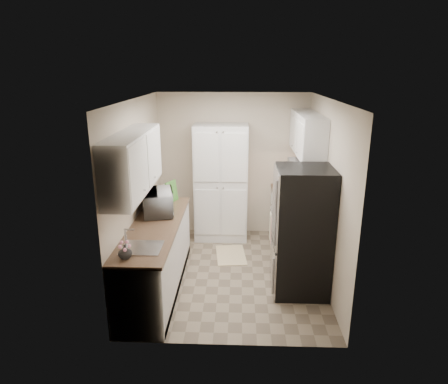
{
  "coord_description": "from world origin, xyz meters",
  "views": [
    {
      "loc": [
        0.11,
        -5.25,
        2.89
      ],
      "look_at": [
        -0.1,
        0.15,
        1.2
      ],
      "focal_mm": 32.0,
      "sensor_mm": 36.0,
      "label": 1
    }
  ],
  "objects_px": {
    "pantry_cabinet": "(221,183)",
    "microwave": "(158,202)",
    "electric_range": "(295,233)",
    "refrigerator": "(302,231)",
    "toaster_oven": "(291,184)",
    "wine_bottle": "(168,194)"
  },
  "relations": [
    {
      "from": "electric_range",
      "to": "pantry_cabinet",
      "type": "bearing_deg",
      "value": 141.78
    },
    {
      "from": "pantry_cabinet",
      "to": "microwave",
      "type": "height_order",
      "value": "pantry_cabinet"
    },
    {
      "from": "wine_bottle",
      "to": "toaster_oven",
      "type": "relative_size",
      "value": 0.71
    },
    {
      "from": "pantry_cabinet",
      "to": "wine_bottle",
      "type": "height_order",
      "value": "pantry_cabinet"
    },
    {
      "from": "electric_range",
      "to": "refrigerator",
      "type": "distance_m",
      "value": 0.88
    },
    {
      "from": "wine_bottle",
      "to": "toaster_oven",
      "type": "distance_m",
      "value": 2.08
    },
    {
      "from": "toaster_oven",
      "to": "refrigerator",
      "type": "bearing_deg",
      "value": -95.7
    },
    {
      "from": "electric_range",
      "to": "toaster_oven",
      "type": "relative_size",
      "value": 3.01
    },
    {
      "from": "refrigerator",
      "to": "wine_bottle",
      "type": "xyz_separation_m",
      "value": [
        -1.91,
        0.9,
        0.2
      ]
    },
    {
      "from": "refrigerator",
      "to": "toaster_oven",
      "type": "relative_size",
      "value": 4.53
    },
    {
      "from": "pantry_cabinet",
      "to": "toaster_oven",
      "type": "distance_m",
      "value": 1.19
    },
    {
      "from": "pantry_cabinet",
      "to": "wine_bottle",
      "type": "xyz_separation_m",
      "value": [
        -0.77,
        -0.82,
        0.05
      ]
    },
    {
      "from": "microwave",
      "to": "wine_bottle",
      "type": "relative_size",
      "value": 2.23
    },
    {
      "from": "toaster_oven",
      "to": "wine_bottle",
      "type": "bearing_deg",
      "value": -164.02
    },
    {
      "from": "wine_bottle",
      "to": "pantry_cabinet",
      "type": "bearing_deg",
      "value": 46.89
    },
    {
      "from": "pantry_cabinet",
      "to": "electric_range",
      "type": "height_order",
      "value": "pantry_cabinet"
    },
    {
      "from": "refrigerator",
      "to": "electric_range",
      "type": "bearing_deg",
      "value": 87.52
    },
    {
      "from": "pantry_cabinet",
      "to": "electric_range",
      "type": "xyz_separation_m",
      "value": [
        1.17,
        -0.93,
        -0.52
      ]
    },
    {
      "from": "wine_bottle",
      "to": "refrigerator",
      "type": "bearing_deg",
      "value": -25.26
    },
    {
      "from": "refrigerator",
      "to": "toaster_oven",
      "type": "distance_m",
      "value": 1.63
    },
    {
      "from": "microwave",
      "to": "toaster_oven",
      "type": "height_order",
      "value": "microwave"
    },
    {
      "from": "electric_range",
      "to": "toaster_oven",
      "type": "xyz_separation_m",
      "value": [
        0.01,
        0.81,
        0.55
      ]
    }
  ]
}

